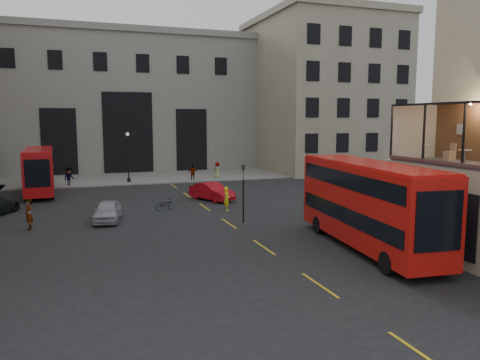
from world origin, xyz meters
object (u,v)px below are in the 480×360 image
object	(u,v)px
bus_far	(39,169)
bicycle	(165,204)
traffic_light_far	(30,169)
pedestrian_a	(40,179)
street_lamp_b	(128,160)
pedestrian_c	(193,173)
pedestrian_e	(29,215)
cafe_table_mid	(465,155)
pedestrian_b	(69,177)
car_a	(107,211)
pedestrian_d	(217,170)
bus_near	(368,201)
cyclist	(227,199)
cafe_chair_d	(450,155)
car_b	(212,192)
cafe_table_far	(424,150)
traffic_light_near	(243,186)

from	to	relation	value
bus_far	bicycle	size ratio (longest dim) A/B	6.63
traffic_light_far	pedestrian_a	size ratio (longest dim) A/B	2.23
street_lamp_b	pedestrian_a	bearing A→B (deg)	-177.36
pedestrian_c	bicycle	bearing A→B (deg)	71.07
pedestrian_e	cafe_table_mid	distance (m)	24.49
pedestrian_b	car_a	bearing A→B (deg)	-126.78
pedestrian_d	street_lamp_b	bearing A→B (deg)	40.25
bus_near	bicycle	bearing A→B (deg)	119.87
cyclist	cafe_chair_d	world-z (taller)	cafe_chair_d
car_a	car_b	bearing A→B (deg)	42.60
pedestrian_a	street_lamp_b	bearing A→B (deg)	21.40
pedestrian_d	cafe_chair_d	xyz separation A→B (m)	(3.22, -31.37, 3.93)
bus_far	pedestrian_a	size ratio (longest dim) A/B	6.05
cyclist	cafe_table_mid	bearing A→B (deg)	-145.00
car_b	cafe_table_far	bearing A→B (deg)	-93.75
pedestrian_b	cafe_table_far	world-z (taller)	cafe_table_far
bus_near	pedestrian_e	size ratio (longest dim) A/B	6.05
cafe_table_far	car_b	bearing A→B (deg)	109.84
pedestrian_a	car_b	bearing A→B (deg)	-23.63
car_a	cafe_table_mid	size ratio (longest dim) A/B	5.54
street_lamp_b	car_b	xyz separation A→B (m)	(5.38, -13.17, -1.67)
pedestrian_d	cafe_table_mid	size ratio (longest dim) A/B	2.61
bicycle	cafe_table_mid	distance (m)	20.95
car_a	cafe_chair_d	size ratio (longest dim) A/B	4.46
bicycle	cafe_table_far	world-z (taller)	cafe_table_far
street_lamp_b	pedestrian_d	xyz separation A→B (m)	(9.88, 0.32, -1.45)
pedestrian_a	cafe_table_mid	world-z (taller)	cafe_table_mid
pedestrian_d	pedestrian_e	distance (m)	26.80
pedestrian_e	car_a	bearing A→B (deg)	98.63
traffic_light_far	cafe_table_far	world-z (taller)	cafe_table_far
traffic_light_far	car_b	size ratio (longest dim) A/B	0.86
car_b	cyclist	xyz separation A→B (m)	(-0.19, -4.69, 0.16)
pedestrian_b	pedestrian_e	xyz separation A→B (m)	(-2.10, -18.94, 0.00)
bicycle	pedestrian_b	size ratio (longest dim) A/B	0.82
bus_far	cafe_chair_d	size ratio (longest dim) A/B	11.54
street_lamp_b	cafe_table_mid	distance (m)	35.38
street_lamp_b	pedestrian_b	world-z (taller)	street_lamp_b
cyclist	cafe_table_mid	distance (m)	17.28
car_b	pedestrian_b	size ratio (longest dim) A/B	2.32
street_lamp_b	pedestrian_e	size ratio (longest dim) A/B	2.80
bicycle	bus_far	bearing A→B (deg)	18.55
bicycle	pedestrian_a	bearing A→B (deg)	10.58
pedestrian_e	traffic_light_near	bearing A→B (deg)	76.77
traffic_light_far	pedestrian_c	world-z (taller)	traffic_light_far
bus_far	pedestrian_c	distance (m)	15.68
cyclist	cafe_table_far	size ratio (longest dim) A/B	2.12
bus_far	pedestrian_e	distance (m)	14.98
traffic_light_far	cyclist	bearing A→B (deg)	-39.89
bicycle	pedestrian_d	bearing A→B (deg)	-49.65
pedestrian_d	car_a	bearing A→B (deg)	93.51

